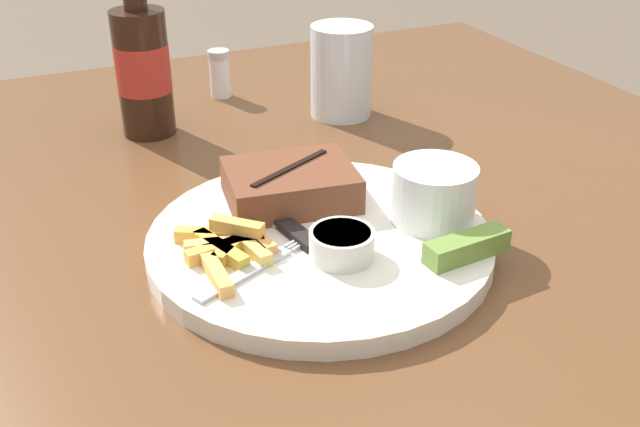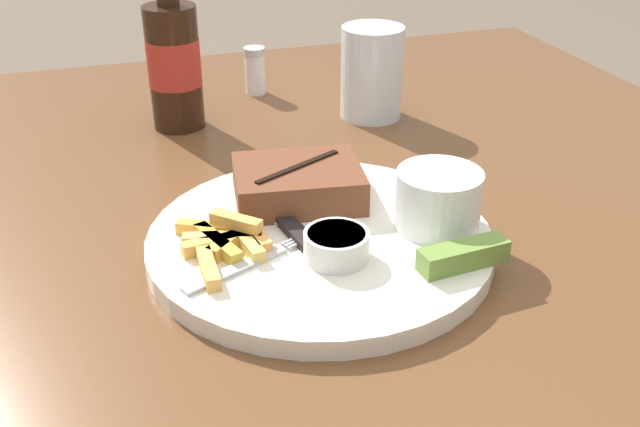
# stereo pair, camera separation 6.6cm
# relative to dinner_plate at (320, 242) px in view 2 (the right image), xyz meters

# --- Properties ---
(dining_table) EXTENTS (1.14, 1.25, 0.73)m
(dining_table) POSITION_rel_dinner_plate_xyz_m (0.00, 0.00, -0.08)
(dining_table) COLOR brown
(dining_table) RESTS_ON ground_plane
(dinner_plate) EXTENTS (0.31, 0.31, 0.02)m
(dinner_plate) POSITION_rel_dinner_plate_xyz_m (0.00, 0.00, 0.00)
(dinner_plate) COLOR silver
(dinner_plate) RESTS_ON dining_table
(steak_portion) EXTENTS (0.13, 0.11, 0.04)m
(steak_portion) POSITION_rel_dinner_plate_xyz_m (0.00, 0.07, 0.03)
(steak_portion) COLOR brown
(steak_portion) RESTS_ON dinner_plate
(fries_pile) EXTENTS (0.07, 0.11, 0.02)m
(fries_pile) POSITION_rel_dinner_plate_xyz_m (-0.09, 0.00, 0.02)
(fries_pile) COLOR gold
(fries_pile) RESTS_ON dinner_plate
(coleslaw_cup) EXTENTS (0.08, 0.08, 0.05)m
(coleslaw_cup) POSITION_rel_dinner_plate_xyz_m (0.10, -0.02, 0.04)
(coleslaw_cup) COLOR white
(coleslaw_cup) RESTS_ON dinner_plate
(dipping_sauce_cup) EXTENTS (0.06, 0.06, 0.02)m
(dipping_sauce_cup) POSITION_rel_dinner_plate_xyz_m (0.00, -0.04, 0.02)
(dipping_sauce_cup) COLOR silver
(dipping_sauce_cup) RESTS_ON dinner_plate
(pickle_spear) EXTENTS (0.08, 0.03, 0.02)m
(pickle_spear) POSITION_rel_dinner_plate_xyz_m (0.10, -0.09, 0.02)
(pickle_spear) COLOR olive
(pickle_spear) RESTS_ON dinner_plate
(fork_utensil) EXTENTS (0.13, 0.07, 0.00)m
(fork_utensil) POSITION_rel_dinner_plate_xyz_m (-0.08, -0.03, 0.01)
(fork_utensil) COLOR #B7B7BC
(fork_utensil) RESTS_ON dinner_plate
(knife_utensil) EXTENTS (0.04, 0.17, 0.01)m
(knife_utensil) POSITION_rel_dinner_plate_xyz_m (-0.03, 0.03, 0.01)
(knife_utensil) COLOR #B7B7BC
(knife_utensil) RESTS_ON dinner_plate
(beer_bottle) EXTENTS (0.06, 0.06, 0.24)m
(beer_bottle) POSITION_rel_dinner_plate_xyz_m (-0.08, 0.34, 0.08)
(beer_bottle) COLOR black
(beer_bottle) RESTS_ON dining_table
(drinking_glass) EXTENTS (0.08, 0.08, 0.12)m
(drinking_glass) POSITION_rel_dinner_plate_xyz_m (0.16, 0.30, 0.05)
(drinking_glass) COLOR silver
(drinking_glass) RESTS_ON dining_table
(salt_shaker) EXTENTS (0.03, 0.03, 0.07)m
(salt_shaker) POSITION_rel_dinner_plate_xyz_m (0.04, 0.43, 0.02)
(salt_shaker) COLOR white
(salt_shaker) RESTS_ON dining_table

